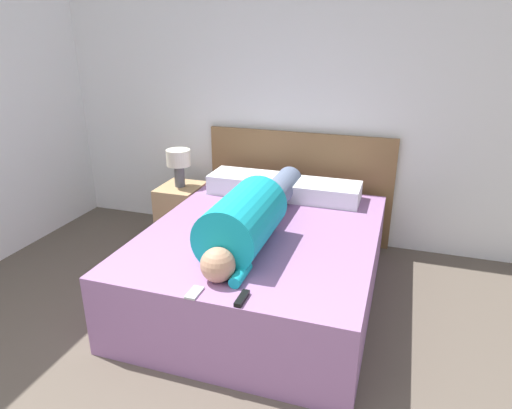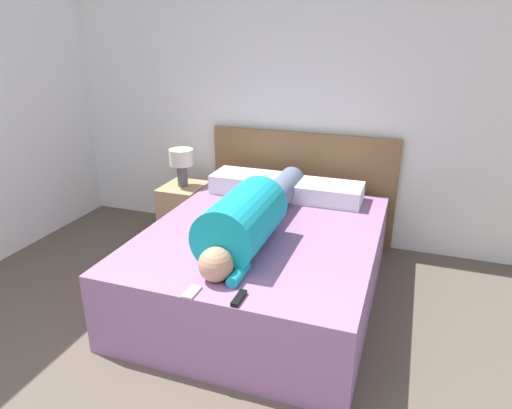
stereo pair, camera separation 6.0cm
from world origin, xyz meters
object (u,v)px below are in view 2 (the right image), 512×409
(cell_phone, at_px, (192,292))
(bed, at_px, (263,263))
(pillow_near_headboard, at_px, (248,183))
(pillow_second, at_px, (327,193))
(nightstand, at_px, (185,212))
(table_lamp, at_px, (181,161))
(tv_remote, at_px, (239,298))
(person_lying, at_px, (252,215))

(cell_phone, bearing_deg, bed, 84.00)
(pillow_near_headboard, relative_size, pillow_second, 1.05)
(bed, height_order, nightstand, bed)
(table_lamp, bearing_deg, nightstand, 104.04)
(pillow_near_headboard, bearing_deg, pillow_second, 0.00)
(pillow_near_headboard, height_order, tv_remote, pillow_near_headboard)
(bed, relative_size, pillow_near_headboard, 3.22)
(tv_remote, bearing_deg, pillow_near_headboard, 108.68)
(person_lying, bearing_deg, tv_remote, -75.20)
(pillow_near_headboard, xyz_separation_m, tv_remote, (0.56, -1.65, -0.07))
(pillow_second, bearing_deg, table_lamp, -179.27)
(bed, distance_m, person_lying, 0.47)
(table_lamp, xyz_separation_m, pillow_second, (1.35, 0.02, -0.15))
(bed, bearing_deg, person_lying, -99.70)
(bed, xyz_separation_m, person_lying, (-0.03, -0.16, 0.44))
(bed, height_order, table_lamp, table_lamp)
(pillow_second, distance_m, cell_phone, 1.72)
(nightstand, height_order, person_lying, person_lying)
(bed, distance_m, pillow_near_headboard, 0.91)
(table_lamp, relative_size, person_lying, 0.20)
(table_lamp, xyz_separation_m, cell_phone, (0.93, -1.65, -0.22))
(pillow_second, xyz_separation_m, tv_remote, (-0.14, -1.65, -0.06))
(bed, bearing_deg, tv_remote, -79.26)
(pillow_second, relative_size, tv_remote, 3.91)
(pillow_second, bearing_deg, person_lying, -110.95)
(tv_remote, bearing_deg, table_lamp, 126.45)
(nightstand, distance_m, person_lying, 1.41)
(cell_phone, bearing_deg, person_lying, 84.75)
(tv_remote, relative_size, cell_phone, 1.15)
(nightstand, relative_size, pillow_near_headboard, 0.86)
(nightstand, xyz_separation_m, cell_phone, (0.93, -1.65, 0.28))
(nightstand, bearing_deg, person_lying, -41.08)
(bed, relative_size, pillow_second, 3.39)
(nightstand, relative_size, tv_remote, 3.55)
(bed, xyz_separation_m, pillow_near_headboard, (-0.38, 0.74, 0.36))
(nightstand, height_order, pillow_near_headboard, pillow_near_headboard)
(table_lamp, xyz_separation_m, tv_remote, (1.21, -1.63, -0.22))
(nightstand, height_order, tv_remote, tv_remote)
(nightstand, xyz_separation_m, pillow_second, (1.35, 0.02, 0.35))
(person_lying, bearing_deg, table_lamp, 138.92)
(bed, height_order, tv_remote, tv_remote)
(table_lamp, height_order, pillow_near_headboard, table_lamp)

